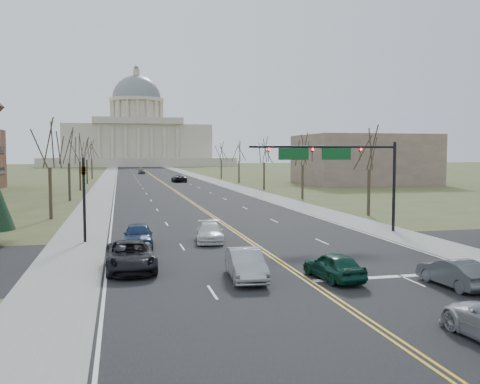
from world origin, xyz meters
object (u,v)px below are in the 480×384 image
car_sb_outer_second (138,235)px  car_far_nb (179,178)px  car_sb_outer_lead (130,256)px  car_nb_outer_lead (454,273)px  car_sb_inner_lead (246,264)px  car_nb_inner_lead (334,266)px  car_sb_inner_second (209,232)px  signal_mast (336,160)px  signal_left (84,190)px  car_far_sb (142,171)px

car_sb_outer_second → car_far_nb: size_ratio=0.83×
car_sb_outer_lead → car_nb_outer_lead: bearing=-26.6°
car_sb_inner_lead → car_sb_outer_lead: car_sb_outer_lead is taller
car_nb_inner_lead → car_sb_inner_second: (-4.15, 12.69, -0.04)m
car_sb_outer_lead → signal_mast: bearing=30.9°
signal_left → car_sb_inner_lead: signal_left is taller
car_far_sb → signal_left: bearing=-94.8°
car_nb_inner_lead → car_sb_inner_second: car_nb_inner_lead is taller
signal_mast → signal_left: size_ratio=2.02×
signal_mast → car_far_sb: (-9.96, 124.43, -4.94)m
signal_mast → car_far_nb: bearing=92.9°
car_sb_outer_lead → car_far_nb: bearing=80.8°
car_far_nb → signal_left: bearing=74.2°
car_sb_outer_second → car_far_nb: car_sb_outer_second is taller
car_sb_inner_second → car_sb_outer_second: bearing=-159.7°
car_sb_inner_second → car_far_nb: bearing=92.6°
signal_mast → car_sb_outer_lead: signal_mast is taller
car_sb_outer_second → car_far_sb: bearing=89.5°
signal_left → car_sb_inner_second: bearing=-11.5°
car_far_sb → signal_mast: bearing=-86.1°
signal_left → car_sb_outer_second: 5.49m
car_sb_outer_second → car_sb_inner_second: bearing=14.9°
signal_left → car_nb_inner_lead: 19.55m
signal_left → car_far_sb: 124.79m
car_sb_inner_second → car_far_sb: 126.20m
car_nb_inner_lead → car_nb_outer_lead: size_ratio=1.00×
car_nb_outer_lead → car_sb_inner_lead: (-9.25, 3.64, 0.08)m
car_sb_outer_lead → car_far_nb: size_ratio=0.99×
car_nb_inner_lead → car_far_sb: size_ratio=0.86×
car_sb_inner_lead → car_sb_outer_lead: 6.52m
car_nb_outer_lead → car_sb_inner_lead: car_sb_inner_lead is taller
signal_mast → car_far_sb: 124.93m
signal_left → car_sb_inner_second: 9.35m
signal_left → car_sb_inner_lead: bearing=-57.5°
signal_mast → car_sb_inner_lead: bearing=-127.8°
signal_left → car_sb_outer_second: signal_left is taller
signal_left → car_nb_outer_lead: 24.83m
signal_left → car_nb_inner_lead: signal_left is taller
car_nb_outer_lead → car_far_sb: bearing=-90.2°
signal_mast → signal_left: (-18.95, 0.00, -2.05)m
signal_mast → car_nb_outer_lead: 17.82m
car_nb_inner_lead → car_far_nb: 91.60m
signal_mast → car_sb_inner_second: size_ratio=2.64×
car_far_nb → signal_mast: bearing=88.1°
car_sb_outer_second → car_far_sb: car_far_sb is taller
car_nb_outer_lead → car_sb_outer_second: (-14.18, 14.12, 0.13)m
car_nb_outer_lead → car_far_sb: (-8.82, 141.48, 0.14)m
signal_left → car_nb_inner_lead: size_ratio=1.46×
signal_mast → car_sb_outer_second: signal_mast is taller
car_sb_inner_second → car_nb_inner_lead: bearing=-64.6°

